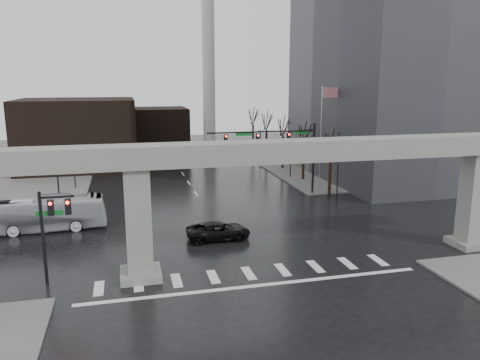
{
  "coord_description": "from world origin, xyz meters",
  "views": [
    {
      "loc": [
        -7.62,
        -29.18,
        12.61
      ],
      "look_at": [
        1.56,
        7.62,
        4.5
      ],
      "focal_mm": 35.0,
      "sensor_mm": 36.0,
      "label": 1
    }
  ],
  "objects": [
    {
      "name": "building_far_left",
      "position": [
        -14.0,
        42.0,
        5.0
      ],
      "size": [
        16.0,
        14.0,
        10.0
      ],
      "primitive_type": "cube",
      "color": "black",
      "rests_on": "ground"
    },
    {
      "name": "city_bus",
      "position": [
        -14.8,
        12.0,
        1.49
      ],
      "size": [
        10.76,
        2.85,
        2.98
      ],
      "primitive_type": "imported",
      "rotation": [
        0.0,
        0.0,
        1.6
      ],
      "color": "#BBBCC1",
      "rests_on": "ground"
    },
    {
      "name": "signal_mast_arm",
      "position": [
        8.99,
        18.8,
        5.83
      ],
      "size": [
        12.12,
        0.43,
        8.0
      ],
      "color": "black",
      "rests_on": "ground"
    },
    {
      "name": "lamp_left_2",
      "position": [
        -13.5,
        42.0,
        3.47
      ],
      "size": [
        1.22,
        0.32,
        5.11
      ],
      "color": "black",
      "rests_on": "ground"
    },
    {
      "name": "building_far_mid",
      "position": [
        -2.0,
        52.0,
        4.0
      ],
      "size": [
        10.0,
        10.0,
        8.0
      ],
      "primitive_type": "cube",
      "color": "black",
      "rests_on": "ground"
    },
    {
      "name": "smokestack",
      "position": [
        6.0,
        46.0,
        13.35
      ],
      "size": [
        3.6,
        3.6,
        30.0
      ],
      "color": "silver",
      "rests_on": "ground"
    },
    {
      "name": "tree_right_4",
      "position": [
        14.53,
        50.02,
        3.04
      ],
      "size": [
        1.12,
        1.69,
        8.19
      ],
      "color": "black",
      "rests_on": "ground"
    },
    {
      "name": "lamp_right_1",
      "position": [
        13.5,
        28.0,
        3.47
      ],
      "size": [
        1.22,
        0.32,
        5.11
      ],
      "color": "black",
      "rests_on": "ground"
    },
    {
      "name": "elevated_guideway",
      "position": [
        1.26,
        0.0,
        6.88
      ],
      "size": [
        48.0,
        2.6,
        8.7
      ],
      "color": "gray",
      "rests_on": "ground"
    },
    {
      "name": "tree_right_3",
      "position": [
        14.53,
        42.02,
        2.98
      ],
      "size": [
        1.11,
        1.66,
        8.02
      ],
      "color": "black",
      "rests_on": "ground"
    },
    {
      "name": "flagpole_assembly",
      "position": [
        15.29,
        22.0,
        7.53
      ],
      "size": [
        2.06,
        0.12,
        12.0
      ],
      "color": "silver",
      "rests_on": "ground"
    },
    {
      "name": "tree_right_2",
      "position": [
        14.53,
        34.02,
        2.91
      ],
      "size": [
        1.1,
        1.63,
        7.85
      ],
      "color": "black",
      "rests_on": "ground"
    },
    {
      "name": "lamp_left_0",
      "position": [
        -13.5,
        14.0,
        3.47
      ],
      "size": [
        1.22,
        0.32,
        5.11
      ],
      "color": "black",
      "rests_on": "ground"
    },
    {
      "name": "sidewalk_ne",
      "position": [
        26.0,
        36.0,
        0.07
      ],
      "size": [
        28.0,
        36.0,
        0.15
      ],
      "primitive_type": "cube",
      "color": "slate",
      "rests_on": "ground"
    },
    {
      "name": "office_tower",
      "position": [
        28.0,
        26.0,
        21.0
      ],
      "size": [
        22.0,
        26.0,
        42.0
      ],
      "primitive_type": "cube",
      "color": "slate",
      "rests_on": "ground"
    },
    {
      "name": "lamp_right_2",
      "position": [
        13.5,
        42.0,
        3.47
      ],
      "size": [
        1.22,
        0.32,
        5.11
      ],
      "color": "black",
      "rests_on": "ground"
    },
    {
      "name": "tree_right_1",
      "position": [
        14.53,
        26.02,
        2.85
      ],
      "size": [
        1.09,
        1.61,
        7.67
      ],
      "color": "black",
      "rests_on": "ground"
    },
    {
      "name": "ground",
      "position": [
        0.0,
        0.0,
        0.0
      ],
      "size": [
        160.0,
        160.0,
        0.0
      ],
      "primitive_type": "plane",
      "color": "black",
      "rests_on": "ground"
    },
    {
      "name": "pickup_truck",
      "position": [
        -0.59,
        6.18,
        0.71
      ],
      "size": [
        5.15,
        2.39,
        1.43
      ],
      "primitive_type": "imported",
      "rotation": [
        0.0,
        0.0,
        1.57
      ],
      "color": "black",
      "rests_on": "ground"
    },
    {
      "name": "lamp_right_0",
      "position": [
        13.5,
        14.0,
        3.47
      ],
      "size": [
        1.22,
        0.32,
        5.11
      ],
      "color": "black",
      "rests_on": "ground"
    },
    {
      "name": "lamp_left_1",
      "position": [
        -13.5,
        28.0,
        3.47
      ],
      "size": [
        1.22,
        0.32,
        5.11
      ],
      "color": "black",
      "rests_on": "ground"
    },
    {
      "name": "tree_right_0",
      "position": [
        14.53,
        18.02,
        2.79
      ],
      "size": [
        1.09,
        1.58,
        7.5
      ],
      "color": "black",
      "rests_on": "ground"
    },
    {
      "name": "signal_left_pole",
      "position": [
        -12.25,
        0.5,
        4.07
      ],
      "size": [
        2.3,
        0.3,
        6.0
      ],
      "color": "black",
      "rests_on": "ground"
    }
  ]
}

